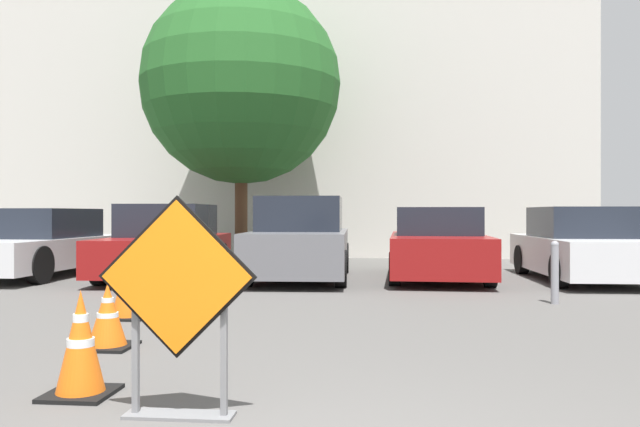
# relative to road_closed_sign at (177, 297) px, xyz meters

# --- Properties ---
(ground_plane) EXTENTS (96.00, 96.00, 0.00)m
(ground_plane) POSITION_rel_road_closed_sign_xyz_m (1.05, 8.80, -0.77)
(ground_plane) COLOR #565451
(road_closed_sign) EXTENTS (1.03, 0.20, 1.41)m
(road_closed_sign) POSITION_rel_road_closed_sign_xyz_m (0.00, 0.00, 0.00)
(road_closed_sign) COLOR black
(road_closed_sign) RESTS_ON ground_plane
(traffic_cone_nearest) EXTENTS (0.46, 0.46, 0.75)m
(traffic_cone_nearest) POSITION_rel_road_closed_sign_xyz_m (-0.85, 0.43, -0.40)
(traffic_cone_nearest) COLOR black
(traffic_cone_nearest) RESTS_ON ground_plane
(traffic_cone_second) EXTENTS (0.49, 0.49, 0.63)m
(traffic_cone_second) POSITION_rel_road_closed_sign_xyz_m (-1.35, 1.95, -0.47)
(traffic_cone_second) COLOR black
(traffic_cone_second) RESTS_ON ground_plane
(traffic_cone_third) EXTENTS (0.51, 0.51, 0.81)m
(traffic_cone_third) POSITION_rel_road_closed_sign_xyz_m (-1.85, 3.61, -0.37)
(traffic_cone_third) COLOR black
(traffic_cone_third) RESTS_ON ground_plane
(traffic_cone_fourth) EXTENTS (0.38, 0.38, 0.65)m
(traffic_cone_fourth) POSITION_rel_road_closed_sign_xyz_m (-2.20, 5.20, -0.46)
(traffic_cone_fourth) COLOR black
(traffic_cone_fourth) RESTS_ON ground_plane
(parked_car_nearest) EXTENTS (1.89, 4.62, 1.40)m
(parked_car_nearest) POSITION_rel_road_closed_sign_xyz_m (-5.73, 8.46, -0.12)
(parked_car_nearest) COLOR silver
(parked_car_nearest) RESTS_ON ground_plane
(parked_car_second) EXTENTS (2.06, 4.44, 1.48)m
(parked_car_second) POSITION_rel_road_closed_sign_xyz_m (-3.02, 8.36, -0.10)
(parked_car_second) COLOR maroon
(parked_car_second) RESTS_ON ground_plane
(parked_car_third) EXTENTS (2.00, 4.29, 1.62)m
(parked_car_third) POSITION_rel_road_closed_sign_xyz_m (-0.32, 8.39, -0.03)
(parked_car_third) COLOR slate
(parked_car_third) RESTS_ON ground_plane
(parked_car_fourth) EXTENTS (1.97, 4.26, 1.41)m
(parked_car_fourth) POSITION_rel_road_closed_sign_xyz_m (2.39, 8.71, -0.12)
(parked_car_fourth) COLOR maroon
(parked_car_fourth) RESTS_ON ground_plane
(parked_car_fifth) EXTENTS (1.87, 4.20, 1.42)m
(parked_car_fifth) POSITION_rel_road_closed_sign_xyz_m (5.10, 8.64, -0.12)
(parked_car_fifth) COLOR silver
(parked_car_fifth) RESTS_ON ground_plane
(bollard_nearest) EXTENTS (0.12, 0.12, 0.91)m
(bollard_nearest) POSITION_rel_road_closed_sign_xyz_m (3.76, 5.39, -0.29)
(bollard_nearest) COLOR gray
(bollard_nearest) RESTS_ON ground_plane
(building_facade_backdrop) EXTENTS (18.21, 5.00, 8.86)m
(building_facade_backdrop) POSITION_rel_road_closed_sign_xyz_m (-1.73, 16.75, 3.66)
(building_facade_backdrop) COLOR beige
(building_facade_backdrop) RESTS_ON ground_plane
(street_tree_behind_lot) EXTENTS (5.04, 5.04, 7.08)m
(street_tree_behind_lot) POSITION_rel_road_closed_sign_xyz_m (-2.26, 11.69, 3.78)
(street_tree_behind_lot) COLOR #513823
(street_tree_behind_lot) RESTS_ON ground_plane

